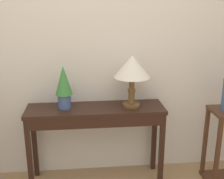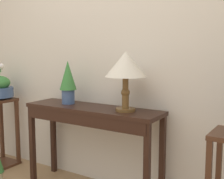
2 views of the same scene
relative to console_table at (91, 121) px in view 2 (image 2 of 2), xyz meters
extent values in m
cube|color=beige|center=(0.03, 0.29, 0.73)|extent=(9.00, 0.10, 2.80)
cube|color=black|center=(0.00, 0.02, 0.10)|extent=(1.30, 0.36, 0.03)
cube|color=black|center=(0.00, -0.14, 0.03)|extent=(1.23, 0.03, 0.10)
cube|color=black|center=(-0.62, -0.12, -0.29)|extent=(0.04, 0.04, 0.75)
cube|color=black|center=(0.62, -0.12, -0.29)|extent=(0.04, 0.04, 0.75)
cube|color=black|center=(-0.62, 0.17, -0.29)|extent=(0.04, 0.04, 0.75)
cube|color=black|center=(0.62, 0.17, -0.29)|extent=(0.04, 0.04, 0.75)
cylinder|color=brown|center=(0.34, 0.02, 0.13)|extent=(0.16, 0.16, 0.02)
cylinder|color=brown|center=(0.34, 0.02, 0.21)|extent=(0.06, 0.06, 0.13)
sphere|color=brown|center=(0.34, 0.02, 0.27)|extent=(0.07, 0.07, 0.07)
cylinder|color=brown|center=(0.34, 0.02, 0.34)|extent=(0.05, 0.05, 0.13)
cone|color=beige|center=(0.34, 0.02, 0.51)|extent=(0.34, 0.34, 0.21)
cylinder|color=#3D5684|center=(-0.29, 0.04, 0.19)|extent=(0.12, 0.12, 0.13)
cone|color=#387A38|center=(-0.29, 0.04, 0.39)|extent=(0.16, 0.16, 0.27)
cube|color=#472819|center=(-1.25, -0.03, -0.65)|extent=(0.32, 0.32, 0.03)
cube|color=#472819|center=(-1.38, 0.11, -0.29)|extent=(0.04, 0.04, 0.70)
cube|color=#472819|center=(-1.11, 0.11, -0.29)|extent=(0.04, 0.04, 0.70)
sphere|color=white|center=(-1.25, 0.03, 0.41)|extent=(0.05, 0.05, 0.05)
sphere|color=white|center=(-1.22, 0.02, 0.45)|extent=(0.06, 0.06, 0.06)
cube|color=#472819|center=(1.11, 0.01, -0.28)|extent=(0.04, 0.04, 0.71)
camera|label=1|loc=(-0.10, -2.51, 1.08)|focal=46.14mm
camera|label=2|loc=(1.56, -2.11, 0.62)|focal=48.48mm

